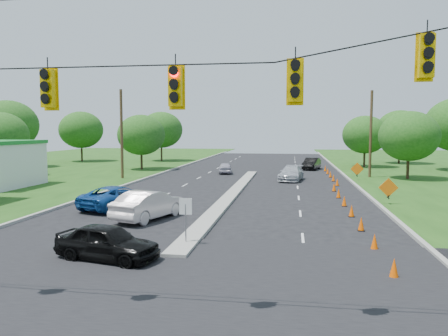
# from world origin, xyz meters

# --- Properties ---
(ground) EXTENTS (160.00, 160.00, 0.00)m
(ground) POSITION_xyz_m (0.00, 0.00, 0.00)
(ground) COLOR black
(ground) RESTS_ON ground
(cross_street) EXTENTS (160.00, 14.00, 0.02)m
(cross_street) POSITION_xyz_m (0.00, 0.00, 0.00)
(cross_street) COLOR black
(cross_street) RESTS_ON ground
(curb_left) EXTENTS (0.25, 110.00, 0.16)m
(curb_left) POSITION_xyz_m (-10.10, 30.00, 0.00)
(curb_left) COLOR gray
(curb_left) RESTS_ON ground
(curb_right) EXTENTS (0.25, 110.00, 0.16)m
(curb_right) POSITION_xyz_m (10.10, 30.00, 0.00)
(curb_right) COLOR gray
(curb_right) RESTS_ON ground
(median) EXTENTS (1.00, 34.00, 0.18)m
(median) POSITION_xyz_m (0.00, 21.00, 0.00)
(median) COLOR gray
(median) RESTS_ON ground
(median_sign) EXTENTS (0.55, 0.06, 2.05)m
(median_sign) POSITION_xyz_m (0.00, 6.00, 1.46)
(median_sign) COLOR gray
(median_sign) RESTS_ON ground
(signal_span) EXTENTS (25.60, 0.32, 9.00)m
(signal_span) POSITION_xyz_m (-0.05, -1.00, 4.97)
(signal_span) COLOR #422D1C
(signal_span) RESTS_ON ground
(utility_pole_far_left) EXTENTS (0.28, 0.28, 9.00)m
(utility_pole_far_left) POSITION_xyz_m (-12.50, 30.00, 4.50)
(utility_pole_far_left) COLOR #422D1C
(utility_pole_far_left) RESTS_ON ground
(utility_pole_far_right) EXTENTS (0.28, 0.28, 9.00)m
(utility_pole_far_right) POSITION_xyz_m (12.50, 35.00, 4.50)
(utility_pole_far_right) COLOR #422D1C
(utility_pole_far_right) RESTS_ON ground
(cone_0) EXTENTS (0.32, 0.32, 0.70)m
(cone_0) POSITION_xyz_m (7.88, 3.00, 0.35)
(cone_0) COLOR #FB5601
(cone_0) RESTS_ON ground
(cone_1) EXTENTS (0.32, 0.32, 0.70)m
(cone_1) POSITION_xyz_m (7.88, 6.50, 0.35)
(cone_1) COLOR #FB5601
(cone_1) RESTS_ON ground
(cone_2) EXTENTS (0.32, 0.32, 0.70)m
(cone_2) POSITION_xyz_m (7.88, 10.00, 0.35)
(cone_2) COLOR #FB5601
(cone_2) RESTS_ON ground
(cone_3) EXTENTS (0.32, 0.32, 0.70)m
(cone_3) POSITION_xyz_m (7.88, 13.50, 0.35)
(cone_3) COLOR #FB5601
(cone_3) RESTS_ON ground
(cone_4) EXTENTS (0.32, 0.32, 0.70)m
(cone_4) POSITION_xyz_m (7.88, 17.00, 0.35)
(cone_4) COLOR #FB5601
(cone_4) RESTS_ON ground
(cone_5) EXTENTS (0.32, 0.32, 0.70)m
(cone_5) POSITION_xyz_m (7.88, 20.50, 0.35)
(cone_5) COLOR #FB5601
(cone_5) RESTS_ON ground
(cone_6) EXTENTS (0.32, 0.32, 0.70)m
(cone_6) POSITION_xyz_m (7.88, 24.00, 0.35)
(cone_6) COLOR #FB5601
(cone_6) RESTS_ON ground
(cone_7) EXTENTS (0.32, 0.32, 0.70)m
(cone_7) POSITION_xyz_m (8.48, 27.50, 0.35)
(cone_7) COLOR #FB5601
(cone_7) RESTS_ON ground
(cone_8) EXTENTS (0.32, 0.32, 0.70)m
(cone_8) POSITION_xyz_m (8.48, 31.00, 0.35)
(cone_8) COLOR #FB5601
(cone_8) RESTS_ON ground
(cone_9) EXTENTS (0.32, 0.32, 0.70)m
(cone_9) POSITION_xyz_m (8.48, 34.50, 0.35)
(cone_9) COLOR #FB5601
(cone_9) RESTS_ON ground
(cone_10) EXTENTS (0.32, 0.32, 0.70)m
(cone_10) POSITION_xyz_m (8.48, 38.00, 0.35)
(cone_10) COLOR #FB5601
(cone_10) RESTS_ON ground
(cone_11) EXTENTS (0.32, 0.32, 0.70)m
(cone_11) POSITION_xyz_m (8.48, 41.50, 0.35)
(cone_11) COLOR #FB5601
(cone_11) RESTS_ON ground
(work_sign_1) EXTENTS (1.27, 0.58, 1.37)m
(work_sign_1) POSITION_xyz_m (10.80, 18.00, 1.09)
(work_sign_1) COLOR black
(work_sign_1) RESTS_ON ground
(work_sign_2) EXTENTS (1.27, 0.58, 1.37)m
(work_sign_2) POSITION_xyz_m (10.80, 32.00, 1.09)
(work_sign_2) COLOR black
(work_sign_2) RESTS_ON ground
(tree_2) EXTENTS (5.88, 5.88, 6.86)m
(tree_2) POSITION_xyz_m (-26.00, 30.00, 4.34)
(tree_2) COLOR black
(tree_2) RESTS_ON ground
(tree_3) EXTENTS (7.56, 7.56, 8.82)m
(tree_3) POSITION_xyz_m (-32.00, 40.00, 5.58)
(tree_3) COLOR black
(tree_3) RESTS_ON ground
(tree_4) EXTENTS (6.72, 6.72, 7.84)m
(tree_4) POSITION_xyz_m (-28.00, 52.00, 4.96)
(tree_4) COLOR black
(tree_4) RESTS_ON ground
(tree_5) EXTENTS (5.88, 5.88, 6.86)m
(tree_5) POSITION_xyz_m (-14.00, 40.00, 4.34)
(tree_5) COLOR black
(tree_5) RESTS_ON ground
(tree_6) EXTENTS (6.72, 6.72, 7.84)m
(tree_6) POSITION_xyz_m (-16.00, 55.00, 4.96)
(tree_6) COLOR black
(tree_6) RESTS_ON ground
(tree_9) EXTENTS (5.88, 5.88, 6.86)m
(tree_9) POSITION_xyz_m (16.00, 34.00, 4.34)
(tree_9) COLOR black
(tree_9) RESTS_ON ground
(tree_11) EXTENTS (6.72, 6.72, 7.84)m
(tree_11) POSITION_xyz_m (20.00, 55.00, 4.96)
(tree_11) COLOR black
(tree_11) RESTS_ON ground
(tree_12) EXTENTS (5.88, 5.88, 6.86)m
(tree_12) POSITION_xyz_m (14.00, 48.00, 4.34)
(tree_12) COLOR black
(tree_12) RESTS_ON ground
(black_sedan) EXTENTS (4.36, 2.52, 1.39)m
(black_sedan) POSITION_xyz_m (-2.45, 3.48, 0.70)
(black_sedan) COLOR black
(black_sedan) RESTS_ON ground
(white_sedan) EXTENTS (3.15, 5.20, 1.62)m
(white_sedan) POSITION_xyz_m (-3.36, 11.13, 0.81)
(white_sedan) COLOR beige
(white_sedan) RESTS_ON ground
(blue_pickup) EXTENTS (4.10, 5.76, 1.46)m
(blue_pickup) POSITION_xyz_m (-6.35, 13.94, 0.73)
(blue_pickup) COLOR navy
(blue_pickup) RESTS_ON ground
(silver_car_far) EXTENTS (2.74, 5.17, 1.43)m
(silver_car_far) POSITION_xyz_m (4.43, 31.02, 0.71)
(silver_car_far) COLOR #ACAFB8
(silver_car_far) RESTS_ON ground
(silver_car_oncoming) EXTENTS (2.07, 3.87, 1.25)m
(silver_car_oncoming) POSITION_xyz_m (-3.02, 37.05, 0.63)
(silver_car_oncoming) COLOR #ABA7B6
(silver_car_oncoming) RESTS_ON ground
(dark_car_receding) EXTENTS (2.61, 4.72, 1.48)m
(dark_car_receding) POSITION_xyz_m (6.95, 43.62, 0.74)
(dark_car_receding) COLOR black
(dark_car_receding) RESTS_ON ground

